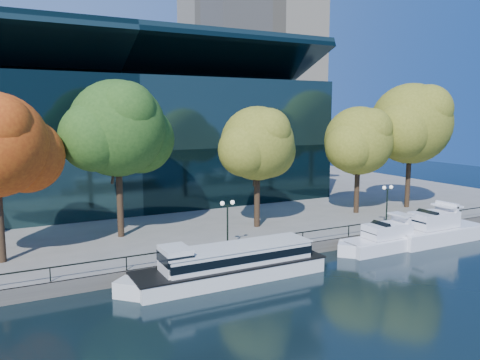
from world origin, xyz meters
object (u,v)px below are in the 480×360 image
tour_boat (227,263)px  tree_3 (259,145)px  tree_4 (360,142)px  tree_5 (412,125)px  lamp_1 (227,214)px  cruiser_near (387,239)px  tree_2 (120,130)px  lamp_2 (387,196)px  cruiser_far (433,230)px

tour_boat → tree_3: 14.69m
tour_boat → tree_4: tree_4 is taller
tree_4 → tree_5: tree_5 is taller
lamp_1 → tree_3: bearing=43.0°
tree_5 → cruiser_near: bearing=-143.4°
lamp_1 → cruiser_near: bearing=-13.9°
tree_2 → lamp_2: (23.76, -8.05, -6.48)m
tree_2 → tree_4: tree_2 is taller
cruiser_far → tree_4: 12.52m
cruiser_near → lamp_1: bearing=166.1°
tour_boat → lamp_1: 5.11m
cruiser_far → tree_4: size_ratio=0.96×
tree_5 → tree_3: bearing=-179.4°
lamp_2 → tree_5: bearing=32.2°
cruiser_near → tree_3: bearing=130.7°
cruiser_far → lamp_1: bearing=169.5°
tour_boat → lamp_2: (19.20, 3.86, 2.72)m
tree_3 → tree_5: (20.50, 0.21, 1.63)m
tree_5 → lamp_1: size_ratio=3.57×
cruiser_far → tree_3: tree_3 is taller
tree_3 → lamp_2: tree_3 is taller
tree_4 → lamp_1: 20.72m
cruiser_near → tree_4: 13.53m
cruiser_near → tree_5: (12.62, 9.37, 9.63)m
tree_2 → lamp_2: 25.91m
tree_4 → tree_5: (7.48, -0.35, 1.75)m
cruiser_near → lamp_2: bearing=46.8°
cruiser_near → tree_2: size_ratio=0.76×
cruiser_near → cruiser_far: size_ratio=0.94×
cruiser_far → lamp_1: size_ratio=2.79×
cruiser_far → tree_3: 18.14m
tree_3 → tree_5: bearing=0.6°
cruiser_near → cruiser_far: bearing=-1.8°
cruiser_near → lamp_1: size_ratio=2.62×
tree_5 → lamp_1: 28.06m
tour_boat → tree_2: (-4.56, 11.91, 9.20)m
tree_3 → lamp_2: size_ratio=2.89×
tree_5 → lamp_2: (-9.37, -5.91, -6.60)m
tour_boat → tree_4: 24.59m
tree_3 → tree_4: (13.02, 0.55, -0.12)m
cruiser_far → tree_5: size_ratio=0.78×
tree_4 → lamp_1: (-19.14, -6.26, -4.85)m
tour_boat → lamp_2: lamp_2 is taller
tree_4 → cruiser_far: bearing=-87.4°
tree_2 → tree_3: size_ratio=1.19×
tour_boat → tree_5: size_ratio=1.09×
cruiser_near → tree_5: bearing=36.6°
lamp_1 → lamp_2: same height
cruiser_near → tree_3: (-7.88, 9.16, 8.00)m
cruiser_far → tree_3: (-13.47, 9.33, 7.79)m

